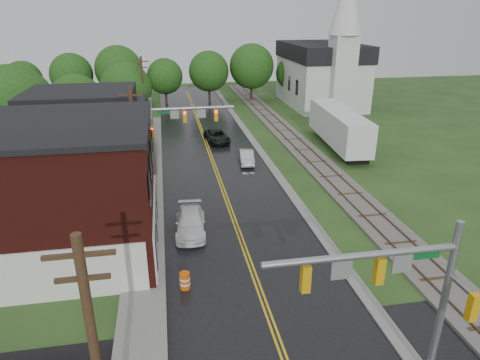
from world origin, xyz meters
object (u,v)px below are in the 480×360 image
object	(u,v)px
traffic_signal_near	(397,281)
construction_barrel	(185,281)
traffic_signal_far	(176,123)
tree_left_b	(16,109)
utility_pole_b	(135,144)
church	(324,68)
suv_dark	(217,136)
utility_pole_c	(144,92)
tree_left_c	(78,103)
sedan_silver	(247,157)
semi_trailer	(339,126)
pickup_white	(190,223)
brick_building	(31,192)
tree_left_e	(127,89)

from	to	relation	value
traffic_signal_near	construction_barrel	distance (m)	11.67
traffic_signal_far	tree_left_b	size ratio (longest dim) A/B	0.76
construction_barrel	utility_pole_b	bearing A→B (deg)	103.16
church	suv_dark	world-z (taller)	church
traffic_signal_near	utility_pole_c	size ratio (longest dim) A/B	0.82
tree_left_c	sedan_silver	size ratio (longest dim) A/B	2.02
utility_pole_c	construction_barrel	distance (m)	34.56
utility_pole_b	semi_trailer	world-z (taller)	utility_pole_b
traffic_signal_near	utility_pole_b	xyz separation A→B (m)	(-10.27, 20.00, -0.25)
suv_dark	sedan_silver	bearing A→B (deg)	-83.64
utility_pole_c	tree_left_c	world-z (taller)	utility_pole_c
utility_pole_b	utility_pole_c	size ratio (longest dim) A/B	1.00
utility_pole_c	suv_dark	bearing A→B (deg)	-40.54
utility_pole_c	tree_left_b	distance (m)	16.42
tree_left_b	traffic_signal_near	bearing A→B (deg)	-54.51
sedan_silver	pickup_white	xyz separation A→B (m)	(-6.45, -13.18, 0.07)
utility_pole_c	tree_left_b	xyz separation A→B (m)	(-11.05, -12.10, 1.00)
pickup_white	church	bearing A→B (deg)	62.04
brick_building	utility_pole_c	bearing A→B (deg)	78.91
suv_dark	brick_building	bearing A→B (deg)	-129.82
sedan_silver	construction_barrel	world-z (taller)	sedan_silver
church	tree_left_c	bearing A→B (deg)	-157.76
tree_left_b	construction_barrel	size ratio (longest dim) A/B	9.74
church	tree_left_e	bearing A→B (deg)	-164.80
tree_left_e	construction_barrel	distance (m)	36.66
traffic_signal_far	tree_left_c	size ratio (longest dim) A/B	0.96
church	traffic_signal_far	xyz separation A→B (m)	(-23.47, -26.74, -0.86)
suv_dark	pickup_white	bearing A→B (deg)	-109.99
tree_left_e	utility_pole_c	bearing A→B (deg)	-42.84
tree_left_c	pickup_white	world-z (taller)	tree_left_c
suv_dark	sedan_silver	distance (m)	7.97
utility_pole_b	construction_barrel	bearing A→B (deg)	-76.84
traffic_signal_near	tree_left_b	distance (m)	36.73
utility_pole_c	tree_left_e	bearing A→B (deg)	137.16
tree_left_b	tree_left_c	world-z (taller)	tree_left_b
sedan_silver	construction_barrel	size ratio (longest dim) A/B	3.81
traffic_signal_near	sedan_silver	size ratio (longest dim) A/B	1.93
utility_pole_b	utility_pole_c	world-z (taller)	same
utility_pole_b	pickup_white	xyz separation A→B (m)	(3.60, -5.83, -4.02)
traffic_signal_far	sedan_silver	size ratio (longest dim) A/B	1.93
traffic_signal_near	tree_left_e	xyz separation A→B (m)	(-12.32, 43.90, -0.16)
utility_pole_c	suv_dark	xyz separation A→B (m)	(8.09, -6.92, -4.05)
suv_dark	traffic_signal_far	bearing A→B (deg)	-123.15
construction_barrel	semi_trailer	bearing A→B (deg)	51.59
tree_left_b	suv_dark	size ratio (longest dim) A/B	2.02
brick_building	utility_pole_c	xyz separation A→B (m)	(5.68, 29.00, 0.57)
utility_pole_c	tree_left_b	world-z (taller)	tree_left_b
brick_building	sedan_silver	xyz separation A→B (m)	(15.73, 14.35, -3.53)
traffic_signal_far	tree_left_b	distance (m)	15.21
utility_pole_b	semi_trailer	xyz separation A→B (m)	(20.83, 10.50, -2.28)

